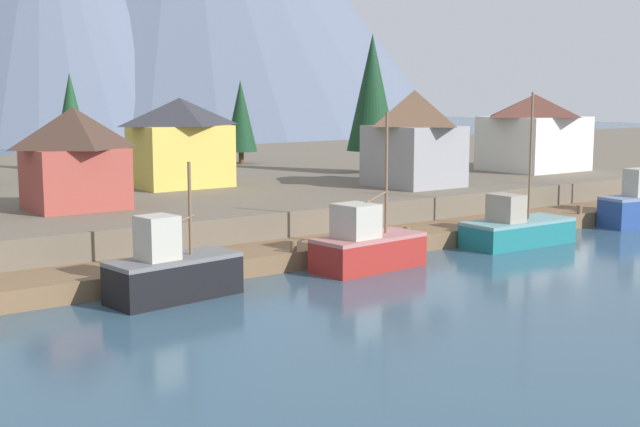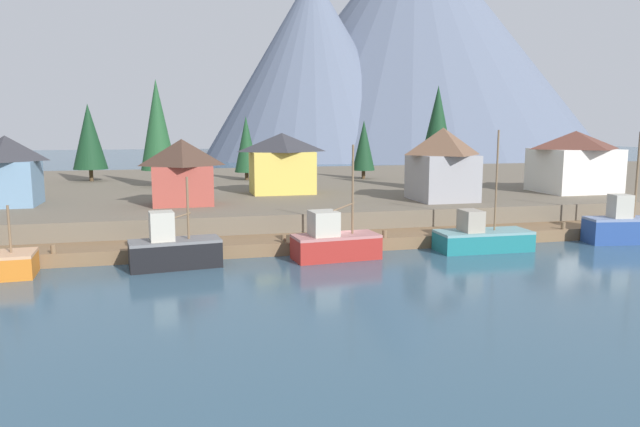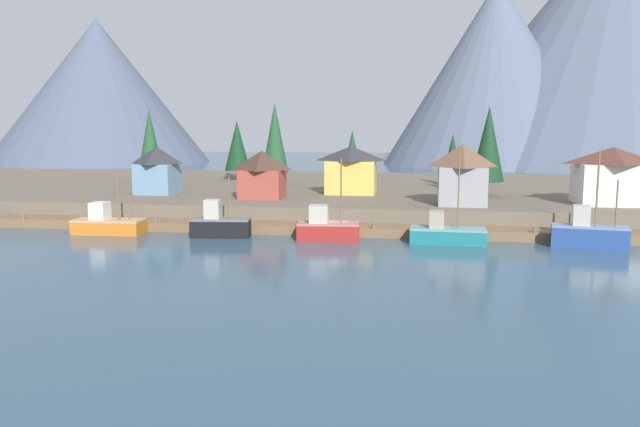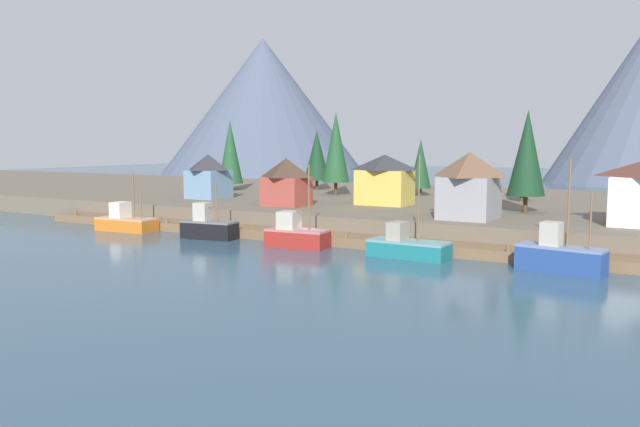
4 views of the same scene
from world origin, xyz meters
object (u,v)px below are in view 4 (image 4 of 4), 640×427
(house_yellow, at_px, (385,179))
(conifer_near_right, at_px, (336,147))
(conifer_mid_left, at_px, (421,164))
(conifer_back_right, at_px, (527,153))
(fishing_boat_blue, at_px, (560,256))
(house_red, at_px, (286,181))
(conifer_near_left, at_px, (317,155))
(fishing_boat_orange, at_px, (126,222))
(conifer_back_left, at_px, (230,152))
(house_blue, at_px, (209,176))
(fishing_boat_black, at_px, (208,227))
(fishing_boat_teal, at_px, (407,247))
(fishing_boat_red, at_px, (296,235))
(house_grey, at_px, (469,185))
(conifer_mid_right, at_px, (523,168))

(house_yellow, bearing_deg, conifer_near_right, 140.74)
(conifer_mid_left, relative_size, conifer_back_right, 0.73)
(fishing_boat_blue, distance_m, house_red, 38.66)
(house_yellow, relative_size, conifer_near_left, 0.68)
(house_red, distance_m, conifer_near_right, 18.32)
(fishing_boat_orange, distance_m, conifer_back_left, 34.68)
(fishing_boat_blue, height_order, house_blue, fishing_boat_blue)
(fishing_boat_black, bearing_deg, house_red, 79.18)
(fishing_boat_teal, height_order, conifer_near_right, conifer_near_right)
(house_blue, bearing_deg, conifer_mid_left, 41.14)
(fishing_boat_blue, bearing_deg, fishing_boat_orange, -170.88)
(fishing_boat_red, bearing_deg, fishing_boat_teal, -4.65)
(fishing_boat_orange, relative_size, house_red, 1.26)
(house_grey, height_order, conifer_mid_left, conifer_mid_left)
(house_yellow, bearing_deg, conifer_mid_right, 46.61)
(fishing_boat_red, bearing_deg, house_yellow, 84.87)
(fishing_boat_red, relative_size, conifer_near_left, 0.83)
(house_yellow, relative_size, conifer_mid_left, 0.81)
(fishing_boat_red, height_order, house_grey, house_grey)
(fishing_boat_black, xyz_separation_m, fishing_boat_teal, (23.35, 0.05, -0.26))
(fishing_boat_blue, relative_size, conifer_mid_left, 1.08)
(fishing_boat_black, xyz_separation_m, conifer_mid_right, (25.33, 35.96, 5.78))
(house_yellow, bearing_deg, fishing_boat_red, -90.05)
(fishing_boat_black, bearing_deg, fishing_boat_orange, 173.64)
(fishing_boat_teal, relative_size, house_blue, 1.48)
(house_yellow, xyz_separation_m, conifer_back_left, (-33.54, 11.03, 3.11))
(house_grey, relative_size, conifer_back_right, 0.60)
(fishing_boat_red, xyz_separation_m, house_blue, (-25.76, 17.31, 4.48))
(conifer_near_right, relative_size, conifer_mid_left, 1.48)
(fishing_boat_blue, xyz_separation_m, conifer_near_left, (-47.10, 41.20, 6.97))
(fishing_boat_blue, relative_size, conifer_near_right, 0.73)
(fishing_boat_orange, xyz_separation_m, fishing_boat_red, (23.92, 0.12, 0.18))
(fishing_boat_orange, xyz_separation_m, house_red, (13.47, 14.34, 4.50))
(fishing_boat_red, distance_m, house_red, 18.16)
(house_yellow, height_order, conifer_back_left, conifer_back_left)
(fishing_boat_blue, xyz_separation_m, conifer_back_left, (-58.78, 32.28, 7.56))
(fishing_boat_orange, bearing_deg, conifer_back_right, 23.35)
(house_grey, bearing_deg, conifer_back_right, 68.17)
(house_grey, bearing_deg, conifer_near_left, 140.61)
(house_blue, distance_m, conifer_back_right, 43.83)
(conifer_back_right, bearing_deg, fishing_boat_red, -130.21)
(house_red, xyz_separation_m, conifer_back_right, (28.21, 6.80, 3.71))
(house_red, height_order, house_blue, house_blue)
(house_red, distance_m, conifer_mid_right, 32.74)
(conifer_near_left, distance_m, conifer_near_right, 12.95)
(conifer_near_left, height_order, conifer_mid_right, conifer_near_left)
(conifer_near_right, relative_size, conifer_back_left, 1.08)
(conifer_mid_left, height_order, conifer_back_left, conifer_back_left)
(fishing_boat_blue, xyz_separation_m, conifer_near_right, (-38.23, 31.88, 8.44))
(conifer_near_left, xyz_separation_m, conifer_mid_left, (20.07, -2.94, -1.04))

